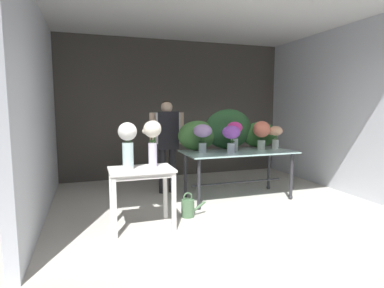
# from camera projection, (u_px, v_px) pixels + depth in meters

# --- Properties ---
(ground_plane) EXTENTS (8.16, 8.16, 0.00)m
(ground_plane) POSITION_uv_depth(u_px,v_px,m) (206.00, 197.00, 5.19)
(ground_plane) COLOR beige
(wall_back) EXTENTS (4.94, 0.12, 2.89)m
(wall_back) POSITION_uv_depth(u_px,v_px,m) (175.00, 109.00, 6.76)
(wall_back) COLOR #4C4742
(wall_back) RESTS_ON ground
(wall_left) EXTENTS (0.12, 3.83, 2.89)m
(wall_left) POSITION_uv_depth(u_px,v_px,m) (37.00, 111.00, 4.23)
(wall_left) COLOR silver
(wall_left) RESTS_ON ground
(wall_right) EXTENTS (0.12, 3.83, 2.89)m
(wall_right) POSITION_uv_depth(u_px,v_px,m) (330.00, 110.00, 5.79)
(wall_right) COLOR silver
(wall_right) RESTS_ON ground
(ceiling_slab) EXTENTS (5.06, 3.83, 0.12)m
(ceiling_slab) POSITION_uv_depth(u_px,v_px,m) (207.00, 13.00, 4.83)
(ceiling_slab) COLOR silver
(ceiling_slab) RESTS_ON wall_back
(display_table_glass) EXTENTS (1.80, 0.86, 0.79)m
(display_table_glass) POSITION_uv_depth(u_px,v_px,m) (238.00, 159.00, 5.07)
(display_table_glass) COLOR #A9D0CC
(display_table_glass) RESTS_ON ground
(side_table_white) EXTENTS (0.78, 0.53, 0.76)m
(side_table_white) POSITION_uv_depth(u_px,v_px,m) (141.00, 177.00, 3.83)
(side_table_white) COLOR white
(side_table_white) RESTS_ON ground
(florist) EXTENTS (0.61, 0.24, 1.60)m
(florist) POSITION_uv_depth(u_px,v_px,m) (167.00, 136.00, 5.38)
(florist) COLOR #232328
(florist) RESTS_ON ground
(foliage_backdrop) EXTENTS (1.82, 0.31, 0.68)m
(foliage_backdrop) POSITION_uv_depth(u_px,v_px,m) (227.00, 132.00, 5.30)
(foliage_backdrop) COLOR #477F3D
(foliage_backdrop) RESTS_ON display_table_glass
(vase_lilac_hydrangea) EXTENTS (0.30, 0.30, 0.45)m
(vase_lilac_hydrangea) POSITION_uv_depth(u_px,v_px,m) (203.00, 133.00, 4.87)
(vase_lilac_hydrangea) COLOR silver
(vase_lilac_hydrangea) RESTS_ON display_table_glass
(vase_magenta_carnations) EXTENTS (0.25, 0.25, 0.48)m
(vase_magenta_carnations) POSITION_uv_depth(u_px,v_px,m) (235.00, 132.00, 5.06)
(vase_magenta_carnations) COLOR silver
(vase_magenta_carnations) RESTS_ON display_table_glass
(vase_violet_roses) EXTENTS (0.29, 0.28, 0.43)m
(vase_violet_roses) POSITION_uv_depth(u_px,v_px,m) (231.00, 135.00, 4.80)
(vase_violet_roses) COLOR silver
(vase_violet_roses) RESTS_ON display_table_glass
(vase_coral_lilies) EXTENTS (0.29, 0.29, 0.48)m
(vase_coral_lilies) POSITION_uv_depth(u_px,v_px,m) (262.00, 131.00, 5.24)
(vase_coral_lilies) COLOR silver
(vase_coral_lilies) RESTS_ON display_table_glass
(vase_peach_tulips) EXTENTS (0.25, 0.23, 0.39)m
(vase_peach_tulips) POSITION_uv_depth(u_px,v_px,m) (275.00, 134.00, 5.33)
(vase_peach_tulips) COLOR silver
(vase_peach_tulips) RESTS_ON display_table_glass
(vase_white_roses_tall) EXTENTS (0.22, 0.22, 0.57)m
(vase_white_roses_tall) POSITION_uv_depth(u_px,v_px,m) (128.00, 142.00, 3.73)
(vase_white_roses_tall) COLOR silver
(vase_white_roses_tall) RESTS_ON side_table_white
(vase_cream_lisianthus_tall) EXTENTS (0.23, 0.22, 0.59)m
(vase_cream_lisianthus_tall) POSITION_uv_depth(u_px,v_px,m) (152.00, 138.00, 3.87)
(vase_cream_lisianthus_tall) COLOR silver
(vase_cream_lisianthus_tall) RESTS_ON side_table_white
(watering_can) EXTENTS (0.35, 0.18, 0.34)m
(watering_can) POSITION_uv_depth(u_px,v_px,m) (188.00, 208.00, 4.28)
(watering_can) COLOR #4C704C
(watering_can) RESTS_ON ground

